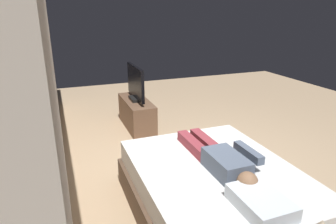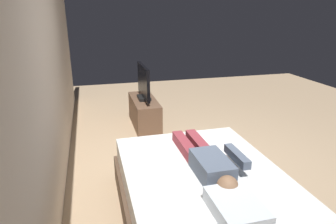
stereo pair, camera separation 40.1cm
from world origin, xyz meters
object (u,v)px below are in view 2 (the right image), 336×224
(pillow, at_px, (236,208))
(tv_stand, at_px, (144,113))
(person, at_px, (208,161))
(tv, at_px, (144,83))
(remote, at_px, (238,155))
(bed, at_px, (202,195))

(pillow, xyz_separation_m, tv_stand, (3.26, 0.09, -0.35))
(person, distance_m, tv, 2.58)
(remote, bearing_deg, person, 110.47)
(bed, relative_size, remote, 13.06)
(tv_stand, height_order, tv, tv)
(bed, xyz_separation_m, pillow, (-0.66, -0.00, 0.34))
(bed, xyz_separation_m, tv, (2.60, 0.09, 0.52))
(bed, relative_size, tv, 2.23)
(person, xyz_separation_m, tv_stand, (2.57, 0.14, -0.37))
(pillow, distance_m, tv_stand, 3.28)
(tv_stand, xyz_separation_m, tv, (-0.00, -0.00, 0.53))
(pillow, height_order, tv, tv)
(pillow, relative_size, tv, 0.55)
(pillow, height_order, tv_stand, pillow)
(pillow, relative_size, person, 0.38)
(person, relative_size, remote, 8.40)
(remote, relative_size, tv, 0.17)
(pillow, xyz_separation_m, person, (0.69, -0.05, 0.02))
(pillow, bearing_deg, bed, 0.00)
(bed, distance_m, remote, 0.57)
(bed, xyz_separation_m, remote, (0.18, -0.46, 0.29))
(tv_stand, distance_m, tv, 0.53)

